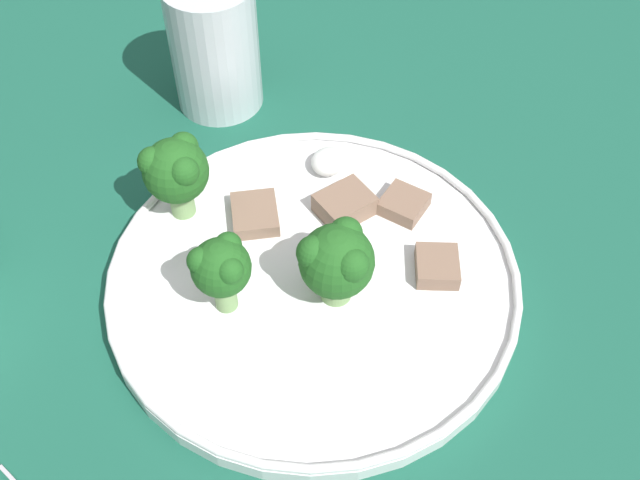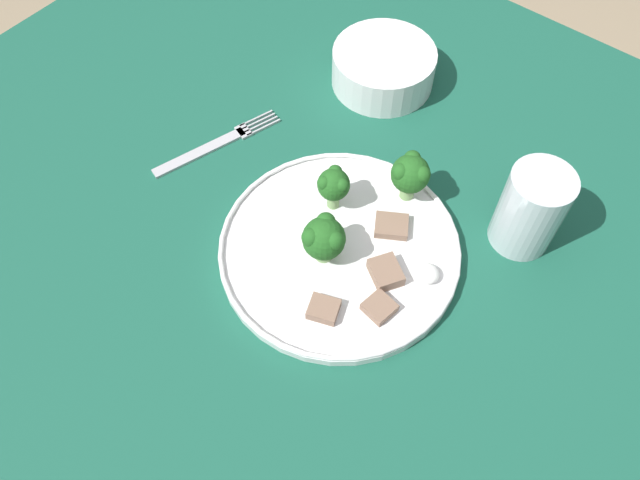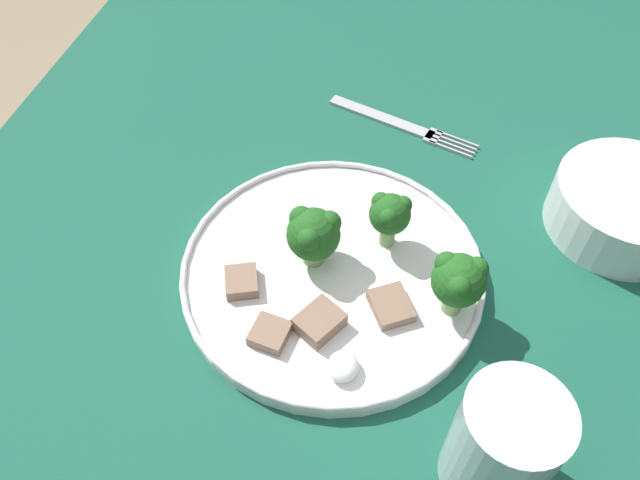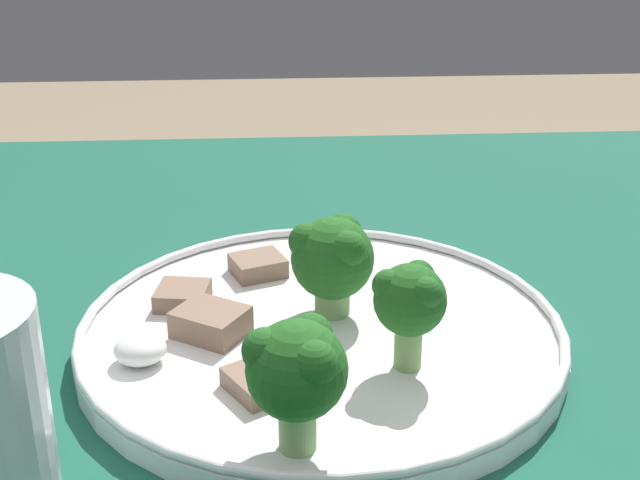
{
  "view_description": "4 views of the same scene",
  "coord_description": "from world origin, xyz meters",
  "px_view_note": "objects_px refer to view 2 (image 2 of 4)",
  "views": [
    {
      "loc": [
        -0.33,
        -0.19,
        1.19
      ],
      "look_at": [
        -0.04,
        -0.06,
        0.81
      ],
      "focal_mm": 42.0,
      "sensor_mm": 36.0,
      "label": 1
    },
    {
      "loc": [
        0.18,
        -0.38,
        1.4
      ],
      "look_at": [
        -0.07,
        -0.07,
        0.79
      ],
      "focal_mm": 35.0,
      "sensor_mm": 36.0,
      "label": 2
    },
    {
      "loc": [
        0.3,
        0.01,
        1.25
      ],
      "look_at": [
        -0.06,
        -0.07,
        0.81
      ],
      "focal_mm": 35.0,
      "sensor_mm": 36.0,
      "label": 3
    },
    {
      "loc": [
        -0.02,
        0.4,
        1.04
      ],
      "look_at": [
        -0.05,
        -0.09,
        0.82
      ],
      "focal_mm": 50.0,
      "sensor_mm": 36.0,
      "label": 4
    }
  ],
  "objects_px": {
    "dinner_plate": "(339,249)",
    "drinking_glass": "(529,213)",
    "cream_bowl": "(383,68)",
    "fork": "(216,144)"
  },
  "relations": [
    {
      "from": "dinner_plate",
      "to": "drinking_glass",
      "type": "relative_size",
      "value": 2.57
    },
    {
      "from": "cream_bowl",
      "to": "drinking_glass",
      "type": "bearing_deg",
      "value": -21.68
    },
    {
      "from": "fork",
      "to": "cream_bowl",
      "type": "relative_size",
      "value": 1.27
    },
    {
      "from": "dinner_plate",
      "to": "cream_bowl",
      "type": "height_order",
      "value": "cream_bowl"
    },
    {
      "from": "fork",
      "to": "cream_bowl",
      "type": "bearing_deg",
      "value": 66.52
    },
    {
      "from": "dinner_plate",
      "to": "drinking_glass",
      "type": "xyz_separation_m",
      "value": [
        0.16,
        0.16,
        0.04
      ]
    },
    {
      "from": "fork",
      "to": "cream_bowl",
      "type": "xyz_separation_m",
      "value": [
        0.1,
        0.24,
        0.02
      ]
    },
    {
      "from": "cream_bowl",
      "to": "dinner_plate",
      "type": "bearing_deg",
      "value": -64.27
    },
    {
      "from": "drinking_glass",
      "to": "cream_bowl",
      "type": "bearing_deg",
      "value": 158.32
    },
    {
      "from": "drinking_glass",
      "to": "fork",
      "type": "bearing_deg",
      "value": -162.23
    }
  ]
}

